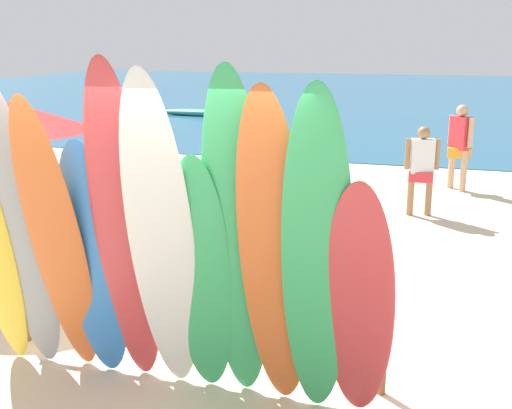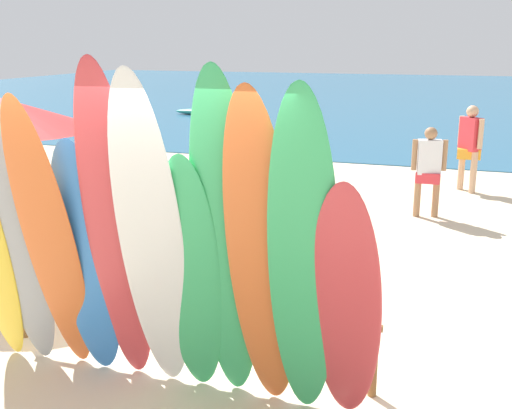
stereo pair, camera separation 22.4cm
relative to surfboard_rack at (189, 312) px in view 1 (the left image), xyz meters
name	(u,v)px [view 1 (the left image)]	position (x,y,z in m)	size (l,w,h in m)	color
ground	(367,137)	(0.00, 14.00, -0.51)	(60.00, 60.00, 0.00)	beige
ocean_water	(401,94)	(0.00, 29.80, -0.50)	(60.00, 40.00, 0.02)	#235B7F
surfboard_rack	(189,312)	(0.00, 0.00, 0.00)	(3.49, 0.07, 0.64)	brown
surfboard_grey_1	(21,234)	(-1.23, -0.53, 0.76)	(0.49, 0.07, 2.59)	#999EA3
surfboard_orange_2	(57,245)	(-0.88, -0.57, 0.72)	(0.47, 0.07, 2.54)	orange
surfboard_blue_3	(94,264)	(-0.62, -0.46, 0.54)	(0.52, 0.06, 2.13)	#337AD1
surfboard_red_4	(125,233)	(-0.30, -0.51, 0.85)	(0.51, 0.07, 2.77)	#D13D42
surfboard_white_5	(161,243)	(0.03, -0.56, 0.82)	(0.53, 0.06, 2.71)	white
surfboard_green_6	(202,279)	(0.31, -0.46, 0.51)	(0.49, 0.07, 2.08)	#38B266
surfboard_green_7	(237,244)	(0.60, -0.48, 0.83)	(0.51, 0.06, 2.72)	#38B266
surfboard_orange_8	(274,259)	(0.91, -0.56, 0.77)	(0.54, 0.08, 2.62)	orange
surfboard_green_9	(317,265)	(1.24, -0.62, 0.78)	(0.50, 0.06, 2.65)	#38B266
surfboard_red_10	(359,307)	(1.53, -0.54, 0.47)	(0.51, 0.07, 2.02)	#D13D42
beachgoer_strolling	(460,141)	(2.42, 7.72, 0.43)	(0.44, 0.49, 1.64)	tan
beachgoer_near_rack	(422,165)	(1.78, 5.65, 0.34)	(0.55, 0.27, 1.47)	#9E704C
distant_boat	(203,113)	(-6.59, 17.60, -0.38)	(3.61, 0.83, 0.29)	teal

